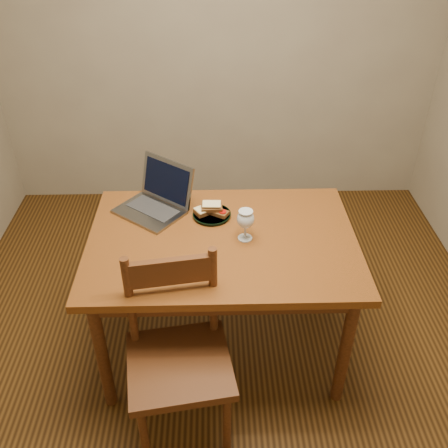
{
  "coord_description": "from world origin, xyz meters",
  "views": [
    {
      "loc": [
        -0.04,
        -1.95,
        2.19
      ],
      "look_at": [
        0.0,
        0.01,
        0.8
      ],
      "focal_mm": 40.0,
      "sensor_mm": 36.0,
      "label": 1
    }
  ],
  "objects_px": {
    "laptop": "(158,197)",
    "chair": "(178,351)",
    "milk_glass": "(245,225)",
    "table": "(222,252)",
    "plate": "(212,215)"
  },
  "relations": [
    {
      "from": "chair",
      "to": "laptop",
      "type": "distance_m",
      "value": 0.84
    },
    {
      "from": "laptop",
      "to": "milk_glass",
      "type": "bearing_deg",
      "value": 5.33
    },
    {
      "from": "table",
      "to": "laptop",
      "type": "xyz_separation_m",
      "value": [
        -0.33,
        0.28,
        0.15
      ]
    },
    {
      "from": "table",
      "to": "chair",
      "type": "bearing_deg",
      "value": -112.18
    },
    {
      "from": "plate",
      "to": "chair",
      "type": "bearing_deg",
      "value": -102.47
    },
    {
      "from": "laptop",
      "to": "table",
      "type": "bearing_deg",
      "value": -2.18
    },
    {
      "from": "table",
      "to": "milk_glass",
      "type": "relative_size",
      "value": 8.04
    },
    {
      "from": "plate",
      "to": "laptop",
      "type": "relative_size",
      "value": 0.44
    },
    {
      "from": "laptop",
      "to": "chair",
      "type": "bearing_deg",
      "value": -42.35
    },
    {
      "from": "plate",
      "to": "milk_glass",
      "type": "relative_size",
      "value": 1.22
    },
    {
      "from": "chair",
      "to": "plate",
      "type": "xyz_separation_m",
      "value": [
        0.15,
        0.69,
        0.24
      ]
    },
    {
      "from": "plate",
      "to": "table",
      "type": "bearing_deg",
      "value": -75.42
    },
    {
      "from": "chair",
      "to": "milk_glass",
      "type": "height_order",
      "value": "chair"
    },
    {
      "from": "table",
      "to": "chair",
      "type": "relative_size",
      "value": 2.6
    },
    {
      "from": "milk_glass",
      "to": "laptop",
      "type": "height_order",
      "value": "laptop"
    }
  ]
}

